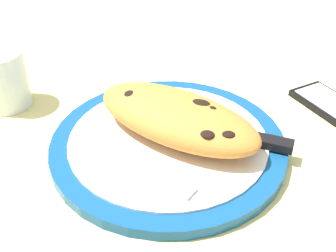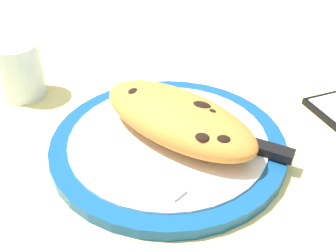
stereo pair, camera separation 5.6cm
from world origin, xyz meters
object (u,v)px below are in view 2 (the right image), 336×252
knife (231,139)px  fork (141,170)px  plate (168,144)px  calzone (178,118)px  water_glass (20,73)px

knife → fork: bearing=-119.6°
plate → fork: (1.04, -7.47, 1.17)cm
calzone → fork: calzone is taller
plate → water_glass: size_ratio=3.56×
plate → water_glass: water_glass is taller
plate → knife: knife is taller
plate → fork: bearing=-82.1°
knife → plate: bearing=-152.6°
plate → fork: size_ratio=1.97×
plate → calzone: 4.05cm
plate → knife: bearing=27.4°
knife → water_glass: size_ratio=2.72×
calzone → water_glass: water_glass is taller
fork → knife: bearing=60.4°
plate → water_glass: 27.96cm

